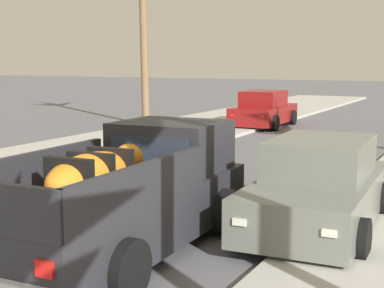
{
  "coord_description": "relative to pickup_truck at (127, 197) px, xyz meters",
  "views": [
    {
      "loc": [
        5.39,
        -2.3,
        2.81
      ],
      "look_at": [
        0.28,
        7.61,
        1.2
      ],
      "focal_mm": 54.13,
      "sensor_mm": 36.0,
      "label": 1
    }
  ],
  "objects": [
    {
      "name": "curb_left",
      "position": [
        -4.91,
        7.32,
        -0.76
      ],
      "size": [
        0.16,
        60.0,
        0.1
      ],
      "primitive_type": "cube",
      "color": "silver",
      "rests_on": "ground"
    },
    {
      "name": "pickup_truck",
      "position": [
        0.0,
        0.0,
        0.0
      ],
      "size": [
        2.32,
        5.26,
        1.8
      ],
      "color": "#28282D",
      "rests_on": "ground"
    },
    {
      "name": "car_left_near",
      "position": [
        -3.87,
        16.31,
        -0.1
      ],
      "size": [
        2.12,
        4.3,
        1.54
      ],
      "color": "maroon",
      "rests_on": "ground"
    },
    {
      "name": "sidewalk_left",
      "position": [
        -6.09,
        7.32,
        -0.75
      ],
      "size": [
        5.17,
        60.0,
        0.12
      ],
      "primitive_type": "cube",
      "color": "#B2AFA8",
      "rests_on": "ground"
    },
    {
      "name": "car_left_mid",
      "position": [
        2.25,
        2.34,
        -0.1
      ],
      "size": [
        2.16,
        4.32,
        1.54
      ],
      "color": "slate",
      "rests_on": "ground"
    }
  ]
}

